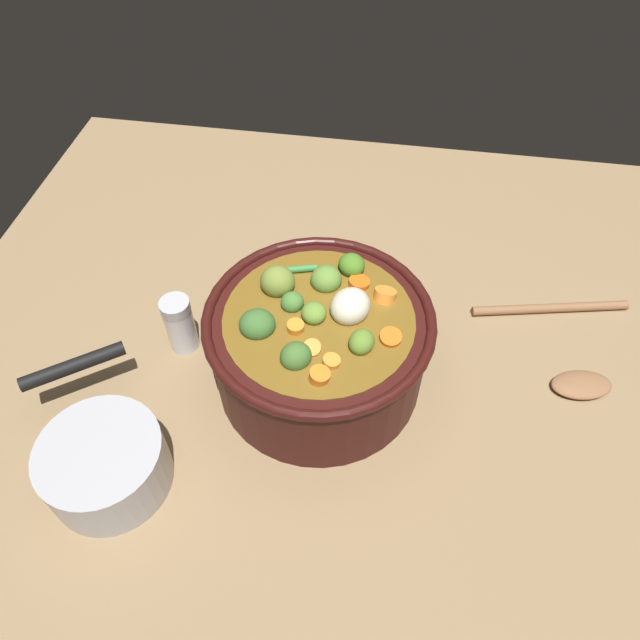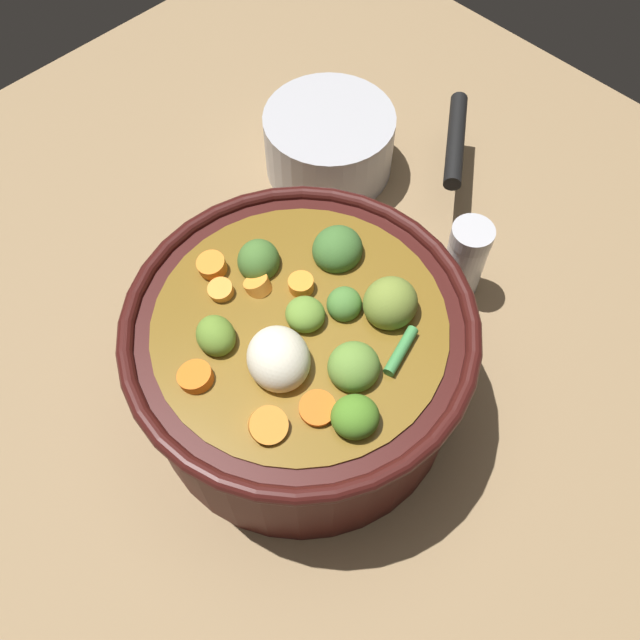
% 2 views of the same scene
% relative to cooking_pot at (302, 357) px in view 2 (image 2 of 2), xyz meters
% --- Properties ---
extents(ground_plane, '(1.10, 1.10, 0.00)m').
position_rel_cooking_pot_xyz_m(ground_plane, '(0.00, 0.00, -0.07)').
color(ground_plane, '#8C704C').
extents(cooking_pot, '(0.28, 0.28, 0.15)m').
position_rel_cooking_pot_xyz_m(cooking_pot, '(0.00, 0.00, 0.00)').
color(cooking_pot, '#38110F').
rests_on(cooking_pot, ground_plane).
extents(salt_shaker, '(0.04, 0.04, 0.09)m').
position_rel_cooking_pot_xyz_m(salt_shaker, '(-0.02, -0.19, -0.02)').
color(salt_shaker, silver).
rests_on(salt_shaker, ground_plane).
extents(small_saucepan, '(0.22, 0.20, 0.07)m').
position_rel_cooking_pot_xyz_m(small_saucepan, '(0.18, -0.22, -0.03)').
color(small_saucepan, '#ADADB2').
rests_on(small_saucepan, ground_plane).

